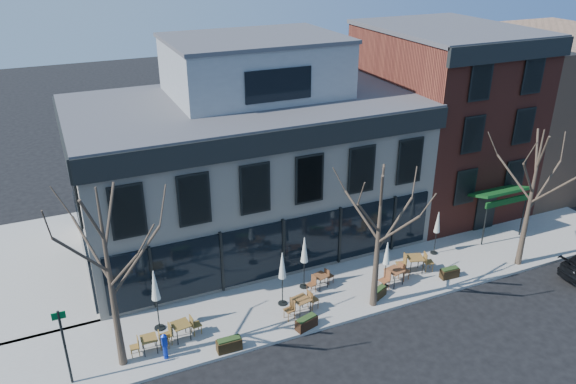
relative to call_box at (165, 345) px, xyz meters
name	(u,v)px	position (x,y,z in m)	size (l,w,h in m)	color
ground	(283,279)	(6.83, 3.61, -0.81)	(120.00, 120.00, 0.00)	black
sidewalk_front	(359,285)	(10.08, 1.46, -0.74)	(33.50, 4.70, 0.15)	gray
sidewalk_side	(43,268)	(-4.42, 9.61, -0.74)	(4.50, 12.00, 0.15)	gray
corner_building	(247,160)	(6.90, 8.68, 3.91)	(18.39, 10.39, 11.10)	beige
red_brick_building	(440,117)	(19.83, 8.60, 4.82)	(8.20, 11.78, 11.18)	maroon
bg_building	(544,105)	(29.83, 9.61, 4.19)	(12.00, 12.00, 10.00)	#8C664C
tree_corner	(110,279)	(-1.66, 0.41, 3.44)	(3.93, 3.98, 7.92)	#382B21
tree_mid	(378,237)	(9.84, -0.29, 2.98)	(3.50, 3.55, 7.04)	#382B21
tree_right	(531,198)	(18.84, -0.29, 3.21)	(3.72, 3.77, 7.48)	#382B21
sign_pole	(64,343)	(-3.67, 0.11, 1.26)	(0.50, 0.10, 3.40)	black
call_box	(165,345)	(0.00, 0.00, 0.00)	(0.25, 0.25, 1.25)	#0C26A2
cafe_set_0	(149,343)	(-0.52, 0.68, -0.22)	(1.64, 0.67, 0.86)	brown
cafe_set_1	(181,329)	(0.91, 0.94, -0.17)	(1.87, 0.83, 0.96)	brown
cafe_set_2	(301,304)	(6.42, 0.48, -0.16)	(1.90, 0.87, 0.97)	brown
cafe_set_3	(320,280)	(8.17, 2.00, -0.23)	(1.65, 0.82, 0.85)	brown
cafe_set_4	(394,275)	(11.67, 0.76, -0.14)	(1.98, 0.93, 1.02)	brown
cafe_set_5	(415,262)	(13.29, 1.31, -0.12)	(2.05, 1.05, 1.05)	brown
umbrella_0	(155,289)	(0.17, 2.03, 1.46)	(0.48, 0.48, 3.01)	black
umbrella_1	(282,268)	(5.91, 1.49, 1.32)	(0.45, 0.45, 2.81)	black
umbrella_2	(304,253)	(7.44, 2.35, 1.32)	(0.45, 0.45, 2.81)	black
umbrella_3	(387,256)	(11.12, 0.76, 1.12)	(0.40, 0.40, 2.53)	black
umbrella_4	(437,224)	(15.37, 2.38, 1.13)	(0.41, 0.41, 2.54)	black
planter_0	(229,344)	(2.56, -0.59, -0.37)	(1.07, 0.45, 0.59)	#322310
planter_1	(306,323)	(6.17, -0.59, -0.37)	(1.11, 0.68, 0.58)	black
planter_2	(379,293)	(10.38, 0.11, -0.42)	(0.95, 0.69, 0.50)	black
planter_3	(450,273)	(14.61, 0.11, -0.39)	(1.00, 0.44, 0.55)	black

